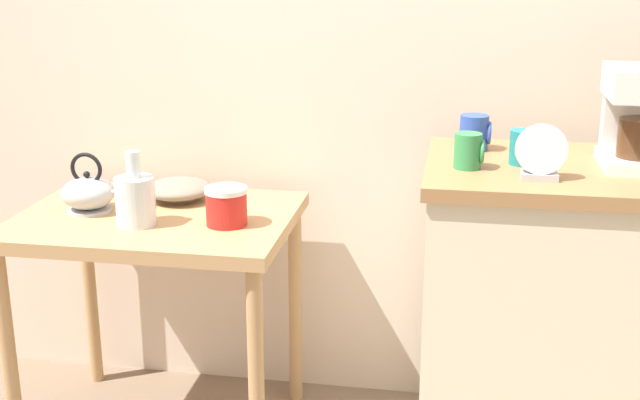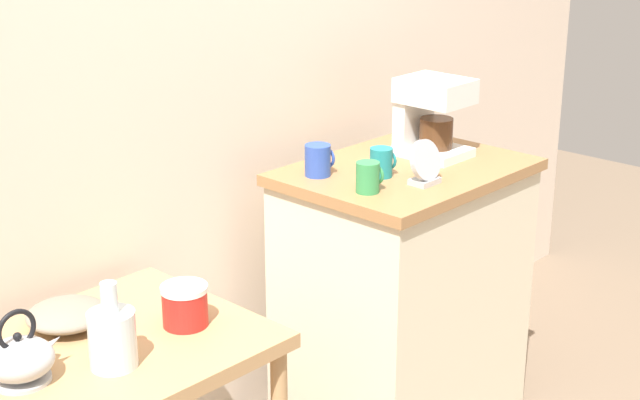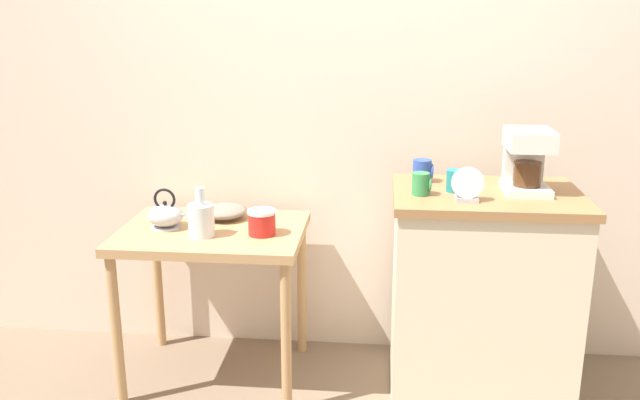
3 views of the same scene
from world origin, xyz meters
TOP-DOWN VIEW (x-y plane):
  - back_wall at (0.10, 0.47)m, footprint 4.40×0.10m
  - wooden_table at (-0.58, 0.05)m, footprint 0.81×0.61m
  - kitchen_counter at (0.60, 0.02)m, footprint 0.77×0.57m
  - bowl_stoneware at (-0.56, 0.20)m, footprint 0.21×0.21m
  - teakettle at (-0.78, 0.05)m, footprint 0.19×0.16m
  - glass_carafe_vase at (-0.60, -0.05)m, footprint 0.11×0.11m
  - canister_enamel at (-0.35, -0.01)m, footprint 0.12×0.12m
  - coffee_maker at (0.75, 0.05)m, footprint 0.18×0.22m
  - mug_dark_teal at (0.46, 0.02)m, footprint 0.08×0.07m
  - mug_tall_green at (0.32, -0.05)m, footprint 0.08×0.07m
  - mug_blue at (0.34, 0.16)m, footprint 0.09×0.08m
  - table_clock at (0.49, -0.13)m, footprint 0.13×0.06m

SIDE VIEW (x-z plane):
  - kitchen_counter at x=0.60m, z-range 0.00..0.93m
  - wooden_table at x=-0.58m, z-range 0.27..0.99m
  - bowl_stoneware at x=-0.56m, z-range 0.73..0.79m
  - canister_enamel at x=-0.35m, z-range 0.73..0.84m
  - teakettle at x=-0.78m, z-range 0.69..0.87m
  - glass_carafe_vase at x=-0.60m, z-range 0.69..0.91m
  - mug_dark_teal at x=0.46m, z-range 0.93..1.02m
  - mug_tall_green at x=0.32m, z-range 0.93..1.02m
  - mug_blue at x=0.34m, z-range 0.93..1.03m
  - table_clock at x=0.49m, z-range 0.92..1.06m
  - coffee_maker at x=0.75m, z-range 0.94..1.20m
  - back_wall at x=0.10m, z-range 0.00..2.80m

